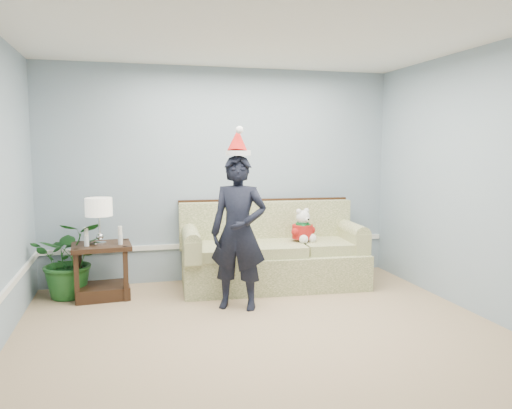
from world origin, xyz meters
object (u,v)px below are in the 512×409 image
object	(u,v)px
sofa	(272,255)
teddy_bear	(303,230)
man	(238,232)
side_table	(102,277)
table_lamp	(99,209)
houseplant	(71,259)

from	to	relation	value
sofa	teddy_bear	bearing A→B (deg)	-12.46
sofa	man	xyz separation A→B (m)	(-0.60, -0.79, 0.45)
side_table	table_lamp	size ratio (longest dim) A/B	1.29
teddy_bear	side_table	bearing A→B (deg)	160.30
side_table	table_lamp	bearing A→B (deg)	-121.81
table_lamp	houseplant	distance (m)	0.68
sofa	table_lamp	xyz separation A→B (m)	(-2.03, -0.07, 0.65)
sofa	side_table	size ratio (longest dim) A/B	3.38
side_table	houseplant	world-z (taller)	houseplant
houseplant	man	xyz separation A→B (m)	(1.76, -0.86, 0.37)
man	teddy_bear	distance (m)	1.18
houseplant	sofa	bearing A→B (deg)	-1.65
sofa	side_table	distance (m)	2.02
man	table_lamp	bearing A→B (deg)	177.70
sofa	side_table	world-z (taller)	sofa
side_table	teddy_bear	size ratio (longest dim) A/B	1.62
houseplant	man	world-z (taller)	man
table_lamp	man	world-z (taller)	man
houseplant	man	bearing A→B (deg)	-25.89
table_lamp	teddy_bear	world-z (taller)	table_lamp
side_table	teddy_bear	distance (m)	2.42
houseplant	side_table	bearing A→B (deg)	-18.34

